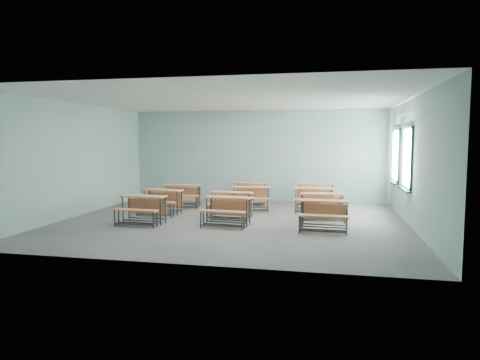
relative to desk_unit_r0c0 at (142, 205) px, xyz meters
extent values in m
cube|color=slate|center=(2.19, 0.77, -0.50)|extent=(9.00, 8.00, 0.02)
cube|color=white|center=(2.19, 0.77, 2.72)|extent=(9.00, 8.00, 0.02)
cube|color=#95BAB5|center=(2.19, 4.78, 1.11)|extent=(9.00, 0.02, 3.20)
cube|color=#95BAB5|center=(2.19, -3.24, 1.11)|extent=(9.00, 0.02, 3.20)
cube|color=#95BAB5|center=(-2.32, 0.77, 1.11)|extent=(0.02, 8.00, 3.20)
cube|color=#95BAB5|center=(6.70, 0.77, 1.11)|extent=(0.02, 8.00, 3.20)
cube|color=#194744|center=(6.66, 3.57, 0.44)|extent=(0.06, 1.20, 0.06)
cube|color=#194744|center=(6.66, 3.57, 1.98)|extent=(0.06, 1.20, 0.06)
cube|color=#194744|center=(6.66, 3.00, 1.21)|extent=(0.06, 0.06, 1.60)
cube|color=#194744|center=(6.66, 4.14, 1.21)|extent=(0.06, 0.06, 1.60)
cube|color=#194744|center=(6.66, 3.57, 1.21)|extent=(0.04, 0.04, 1.48)
cube|color=#194744|center=(6.66, 3.57, 1.21)|extent=(0.04, 1.08, 0.04)
cube|color=#194744|center=(6.62, 3.57, 0.38)|extent=(0.14, 1.28, 0.04)
cube|color=white|center=(6.69, 3.57, 1.21)|extent=(0.01, 1.08, 1.48)
cube|color=#194744|center=(6.66, 1.57, 0.44)|extent=(0.06, 1.20, 0.06)
cube|color=#194744|center=(6.66, 1.57, 1.98)|extent=(0.06, 1.20, 0.06)
cube|color=#194744|center=(6.66, 1.00, 1.21)|extent=(0.06, 0.06, 1.60)
cube|color=#194744|center=(6.66, 2.14, 1.21)|extent=(0.06, 0.06, 1.60)
cube|color=#194744|center=(6.66, 1.57, 1.21)|extent=(0.04, 0.04, 1.48)
cube|color=#194744|center=(6.66, 1.57, 1.21)|extent=(0.04, 1.08, 0.04)
cube|color=#194744|center=(6.62, 1.57, 0.38)|extent=(0.14, 1.28, 0.04)
cube|color=white|center=(6.69, 1.57, 1.21)|extent=(0.01, 1.08, 1.48)
cube|color=#CB7549|center=(0.01, 0.10, 0.22)|extent=(1.18, 0.45, 0.04)
cube|color=#CB7549|center=(0.02, 0.28, -0.08)|extent=(1.10, 0.08, 0.40)
cylinder|color=#323537|center=(-0.53, -0.02, -0.14)|extent=(0.04, 0.04, 0.68)
cylinder|color=#323537|center=(0.53, -0.08, -0.14)|extent=(0.04, 0.04, 0.68)
cylinder|color=#323537|center=(-0.52, 0.29, -0.14)|extent=(0.04, 0.04, 0.68)
cylinder|color=#323537|center=(0.54, 0.23, -0.14)|extent=(0.04, 0.04, 0.68)
cube|color=#323537|center=(0.00, -0.05, -0.39)|extent=(1.06, 0.09, 0.03)
cube|color=#323537|center=(0.01, 0.26, -0.39)|extent=(1.06, 0.09, 0.03)
cube|color=#CB7549|center=(-0.02, -0.36, -0.07)|extent=(1.17, 0.30, 0.03)
cylinder|color=#323537|center=(-0.55, -0.42, -0.29)|extent=(0.04, 0.04, 0.40)
cylinder|color=#323537|center=(0.51, -0.48, -0.29)|extent=(0.04, 0.04, 0.40)
cylinder|color=#323537|center=(-0.54, -0.24, -0.29)|extent=(0.04, 0.04, 0.40)
cylinder|color=#323537|center=(0.52, -0.30, -0.29)|extent=(0.04, 0.04, 0.40)
cube|color=#323537|center=(-0.02, -0.45, -0.41)|extent=(1.06, 0.09, 0.03)
cube|color=#323537|center=(-0.01, -0.27, -0.41)|extent=(1.06, 0.09, 0.03)
cube|color=#CB7549|center=(2.20, 0.33, 0.22)|extent=(1.19, 0.49, 0.04)
cube|color=#CB7549|center=(2.21, 0.51, -0.08)|extent=(1.10, 0.12, 0.40)
cylinder|color=#323537|center=(1.65, 0.23, -0.14)|extent=(0.04, 0.04, 0.68)
cylinder|color=#323537|center=(2.71, 0.13, -0.14)|extent=(0.04, 0.04, 0.68)
cylinder|color=#323537|center=(1.68, 0.54, -0.14)|extent=(0.04, 0.04, 0.68)
cylinder|color=#323537|center=(2.74, 0.44, -0.14)|extent=(0.04, 0.04, 0.68)
cube|color=#323537|center=(2.18, 0.18, -0.39)|extent=(1.06, 0.13, 0.03)
cube|color=#323537|center=(2.21, 0.49, -0.39)|extent=(1.06, 0.13, 0.03)
cube|color=#CB7549|center=(2.15, -0.13, -0.07)|extent=(1.17, 0.35, 0.03)
cylinder|color=#323537|center=(1.62, -0.17, -0.29)|extent=(0.04, 0.04, 0.40)
cylinder|color=#323537|center=(2.67, -0.27, -0.29)|extent=(0.04, 0.04, 0.40)
cylinder|color=#323537|center=(1.63, 0.01, -0.29)|extent=(0.04, 0.04, 0.40)
cylinder|color=#323537|center=(2.69, -0.09, -0.29)|extent=(0.04, 0.04, 0.40)
cube|color=#323537|center=(2.15, -0.22, -0.41)|extent=(1.06, 0.13, 0.03)
cube|color=#323537|center=(2.16, -0.04, -0.41)|extent=(1.06, 0.13, 0.03)
cube|color=#CB7549|center=(4.59, 0.21, 0.22)|extent=(1.18, 0.45, 0.04)
cube|color=#CB7549|center=(4.60, 0.38, -0.08)|extent=(1.10, 0.08, 0.40)
cylinder|color=#323537|center=(4.06, 0.08, -0.14)|extent=(0.04, 0.04, 0.68)
cylinder|color=#323537|center=(5.12, 0.02, -0.14)|extent=(0.04, 0.04, 0.68)
cylinder|color=#323537|center=(4.07, 0.39, -0.14)|extent=(0.04, 0.04, 0.68)
cylinder|color=#323537|center=(5.13, 0.33, -0.14)|extent=(0.04, 0.04, 0.68)
cube|color=#323537|center=(4.59, 0.05, -0.39)|extent=(1.06, 0.08, 0.03)
cube|color=#323537|center=(4.60, 0.36, -0.39)|extent=(1.06, 0.08, 0.03)
cube|color=#CB7549|center=(4.57, -0.26, -0.07)|extent=(1.17, 0.30, 0.03)
cylinder|color=#323537|center=(4.03, -0.32, -0.29)|extent=(0.04, 0.04, 0.40)
cylinder|color=#323537|center=(5.09, -0.38, -0.29)|extent=(0.04, 0.04, 0.40)
cylinder|color=#323537|center=(4.04, -0.14, -0.29)|extent=(0.04, 0.04, 0.40)
cylinder|color=#323537|center=(5.10, -0.19, -0.29)|extent=(0.04, 0.04, 0.40)
cube|color=#323537|center=(4.56, -0.35, -0.41)|extent=(1.06, 0.08, 0.03)
cube|color=#323537|center=(4.57, -0.17, -0.41)|extent=(1.06, 0.08, 0.03)
cube|color=#CB7549|center=(-0.06, 1.54, 0.22)|extent=(1.19, 0.50, 0.04)
cube|color=#CB7549|center=(-0.04, 1.72, -0.08)|extent=(1.10, 0.13, 0.40)
cylinder|color=#323537|center=(-0.60, 1.44, -0.14)|extent=(0.04, 0.04, 0.68)
cylinder|color=#323537|center=(0.45, 1.34, -0.14)|extent=(0.04, 0.04, 0.68)
cylinder|color=#323537|center=(-0.57, 1.75, -0.14)|extent=(0.04, 0.04, 0.68)
cylinder|color=#323537|center=(0.48, 1.64, -0.14)|extent=(0.04, 0.04, 0.68)
cube|color=#323537|center=(-0.07, 1.39, -0.39)|extent=(1.06, 0.13, 0.03)
cube|color=#323537|center=(-0.04, 1.70, -0.39)|extent=(1.06, 0.13, 0.03)
cube|color=#CB7549|center=(-0.10, 1.08, -0.07)|extent=(1.18, 0.35, 0.03)
cylinder|color=#323537|center=(-0.64, 1.04, -0.29)|extent=(0.04, 0.04, 0.40)
cylinder|color=#323537|center=(0.41, 0.94, -0.29)|extent=(0.04, 0.04, 0.40)
cylinder|color=#323537|center=(-0.62, 1.22, -0.29)|extent=(0.04, 0.04, 0.40)
cylinder|color=#323537|center=(0.43, 1.12, -0.29)|extent=(0.04, 0.04, 0.40)
cube|color=#323537|center=(-0.11, 0.99, -0.41)|extent=(1.06, 0.13, 0.03)
cube|color=#323537|center=(-0.10, 1.17, -0.41)|extent=(1.06, 0.13, 0.03)
cube|color=#CB7549|center=(2.05, 1.39, 0.22)|extent=(1.18, 0.45, 0.04)
cube|color=#CB7549|center=(2.06, 1.57, -0.08)|extent=(1.10, 0.08, 0.40)
cylinder|color=#323537|center=(1.51, 1.26, -0.14)|extent=(0.04, 0.04, 0.68)
cylinder|color=#323537|center=(2.57, 1.20, -0.14)|extent=(0.04, 0.04, 0.68)
cylinder|color=#323537|center=(1.52, 1.57, -0.14)|extent=(0.04, 0.04, 0.68)
cylinder|color=#323537|center=(2.58, 1.51, -0.14)|extent=(0.04, 0.04, 0.68)
cube|color=#323537|center=(2.04, 1.23, -0.39)|extent=(1.06, 0.09, 0.03)
cube|color=#323537|center=(2.05, 1.54, -0.39)|extent=(1.06, 0.09, 0.03)
cube|color=#CB7549|center=(2.02, 0.93, -0.07)|extent=(1.17, 0.31, 0.03)
cylinder|color=#323537|center=(1.48, 0.87, -0.29)|extent=(0.04, 0.04, 0.40)
cylinder|color=#323537|center=(2.54, 0.80, -0.29)|extent=(0.04, 0.04, 0.40)
cylinder|color=#323537|center=(1.49, 1.05, -0.29)|extent=(0.04, 0.04, 0.40)
cylinder|color=#323537|center=(2.55, 0.99, -0.29)|extent=(0.04, 0.04, 0.40)
cube|color=#323537|center=(2.01, 0.83, -0.41)|extent=(1.06, 0.09, 0.03)
cube|color=#323537|center=(2.02, 1.02, -0.41)|extent=(1.06, 0.09, 0.03)
cube|color=#CB7549|center=(4.51, 1.57, 0.22)|extent=(1.20, 0.52, 0.04)
cube|color=#CB7549|center=(4.49, 1.74, -0.08)|extent=(1.09, 0.15, 0.40)
cylinder|color=#323537|center=(4.00, 1.35, -0.14)|extent=(0.04, 0.04, 0.68)
cylinder|color=#323537|center=(5.06, 1.48, -0.14)|extent=(0.04, 0.04, 0.68)
cylinder|color=#323537|center=(3.97, 1.66, -0.14)|extent=(0.04, 0.04, 0.68)
cylinder|color=#323537|center=(5.02, 1.78, -0.14)|extent=(0.04, 0.04, 0.68)
cube|color=#323537|center=(4.53, 1.41, -0.39)|extent=(1.06, 0.16, 0.03)
cube|color=#323537|center=(4.49, 1.72, -0.39)|extent=(1.06, 0.16, 0.03)
cube|color=#CB7549|center=(4.57, 1.11, -0.07)|extent=(1.18, 0.38, 0.03)
cylinder|color=#323537|center=(4.05, 0.95, -0.29)|extent=(0.04, 0.04, 0.40)
cylinder|color=#323537|center=(5.10, 1.08, -0.29)|extent=(0.04, 0.04, 0.40)
cylinder|color=#323537|center=(4.03, 1.14, -0.29)|extent=(0.04, 0.04, 0.40)
cylinder|color=#323537|center=(5.08, 1.26, -0.29)|extent=(0.04, 0.04, 0.40)
cube|color=#323537|center=(4.58, 1.02, -0.41)|extent=(1.06, 0.16, 0.03)
cube|color=#323537|center=(4.56, 1.20, -0.41)|extent=(1.06, 0.16, 0.03)
cube|color=#CB7549|center=(0.05, 2.96, 0.22)|extent=(1.20, 0.54, 0.04)
cube|color=#CB7549|center=(0.03, 3.13, -0.08)|extent=(1.09, 0.17, 0.40)
cylinder|color=#323537|center=(-0.45, 2.73, -0.14)|extent=(0.04, 0.04, 0.68)
cylinder|color=#323537|center=(0.60, 2.88, -0.14)|extent=(0.04, 0.04, 0.68)
cylinder|color=#323537|center=(-0.49, 3.04, -0.14)|extent=(0.04, 0.04, 0.68)
cylinder|color=#323537|center=(0.56, 3.18, -0.14)|extent=(0.04, 0.04, 0.68)
cube|color=#323537|center=(0.07, 2.80, -0.39)|extent=(1.06, 0.17, 0.03)
cube|color=#323537|center=(0.03, 3.11, -0.39)|extent=(1.06, 0.17, 0.03)
cube|color=#CB7549|center=(0.11, 2.50, -0.07)|extent=(1.18, 0.39, 0.03)
cylinder|color=#323537|center=(-0.40, 2.34, -0.29)|extent=(0.04, 0.04, 0.40)
cylinder|color=#323537|center=(0.65, 2.48, -0.29)|extent=(0.04, 0.04, 0.40)
cylinder|color=#323537|center=(-0.42, 2.52, -0.29)|extent=(0.04, 0.04, 0.40)
cylinder|color=#323537|center=(0.63, 2.66, -0.29)|extent=(0.04, 0.04, 0.40)
cube|color=#323537|center=(0.13, 2.41, -0.41)|extent=(1.06, 0.17, 0.03)
cube|color=#323537|center=(0.10, 2.59, -0.41)|extent=(1.06, 0.17, 0.03)
cube|color=#CB7549|center=(2.34, 2.81, 0.22)|extent=(1.19, 0.51, 0.04)
cube|color=#CB7549|center=(2.32, 2.98, -0.08)|extent=(1.10, 0.14, 0.40)
cylinder|color=#323537|center=(1.83, 2.60, -0.14)|extent=(0.04, 0.04, 0.68)
cylinder|color=#323537|center=(2.88, 2.71, -0.14)|extent=(0.04, 0.04, 0.68)
cylinder|color=#323537|center=(1.79, 2.90, -0.14)|extent=(0.04, 0.04, 0.68)
cylinder|color=#323537|center=(2.85, 3.02, -0.14)|extent=(0.04, 0.04, 0.68)
cube|color=#323537|center=(2.35, 2.65, -0.39)|extent=(1.06, 0.14, 0.03)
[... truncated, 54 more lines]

